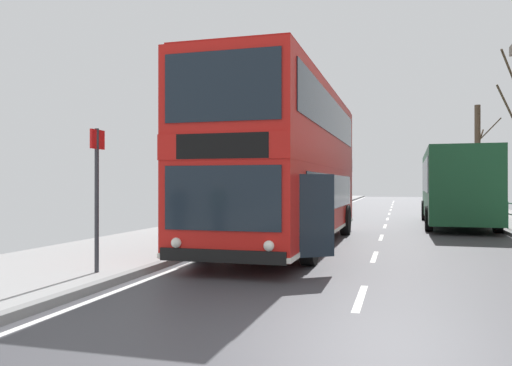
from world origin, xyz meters
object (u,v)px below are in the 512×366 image
double_decker_bus_main (288,164)px  background_bus_far_lane (455,185)px  bare_tree_far_00 (478,156)px  bus_stop_sign_near (97,184)px

double_decker_bus_main → background_bus_far_lane: 10.85m
background_bus_far_lane → bare_tree_far_00: bare_tree_far_00 is taller
background_bus_far_lane → bus_stop_sign_near: (-7.77, -15.56, 0.06)m
background_bus_far_lane → bus_stop_sign_near: size_ratio=3.91×
bus_stop_sign_near → double_decker_bus_main: bearing=69.5°
double_decker_bus_main → bare_tree_far_00: size_ratio=1.68×
double_decker_bus_main → bare_tree_far_00: 23.65m
double_decker_bus_main → bare_tree_far_00: (8.09, 22.19, 1.27)m
double_decker_bus_main → background_bus_far_lane: bearing=59.8°
background_bus_far_lane → bare_tree_far_00: 13.24m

